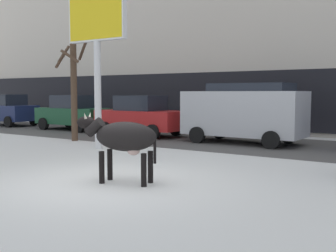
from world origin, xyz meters
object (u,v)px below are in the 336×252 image
at_px(cow_black, 123,138).
at_px(bare_tree_left_lot, 73,86).
at_px(car_navy_hatchback, 9,110).
at_px(car_red_sedan, 141,116).
at_px(billboard, 97,24).
at_px(car_darkgreen_sedan, 74,113).
at_px(pedestrian_by_cars, 213,115).
at_px(car_silver_van, 244,111).

xyz_separation_m(cow_black, bare_tree_left_lot, (-6.71, 4.92, 1.24)).
bearing_deg(cow_black, car_navy_hatchback, 152.25).
height_order(car_navy_hatchback, car_red_sedan, car_navy_hatchback).
bearing_deg(car_navy_hatchback, cow_black, -27.75).
bearing_deg(billboard, cow_black, -41.37).
bearing_deg(car_navy_hatchback, billboard, -21.47).
height_order(car_darkgreen_sedan, car_red_sedan, same).
distance_m(car_darkgreen_sedan, car_red_sedan, 4.75).
height_order(pedestrian_by_cars, bare_tree_left_lot, bare_tree_left_lot).
relative_size(car_navy_hatchback, car_red_sedan, 0.83).
relative_size(car_navy_hatchback, bare_tree_left_lot, 0.87).
xyz_separation_m(car_navy_hatchback, bare_tree_left_lot, (9.01, -3.35, 1.31)).
relative_size(billboard, bare_tree_left_lot, 1.37).
bearing_deg(pedestrian_by_cars, cow_black, -72.82).
xyz_separation_m(car_navy_hatchback, pedestrian_by_cars, (12.38, 2.52, -0.05)).
xyz_separation_m(car_navy_hatchback, car_darkgreen_sedan, (5.35, 0.11, -0.02)).
relative_size(car_silver_van, pedestrian_by_cars, 2.68).
height_order(car_darkgreen_sedan, bare_tree_left_lot, bare_tree_left_lot).
relative_size(cow_black, bare_tree_left_lot, 0.48).
xyz_separation_m(car_red_sedan, car_silver_van, (5.05, -0.05, 0.33)).
relative_size(billboard, car_red_sedan, 1.31).
xyz_separation_m(car_darkgreen_sedan, car_red_sedan, (4.74, -0.37, 0.00)).
distance_m(car_darkgreen_sedan, car_silver_van, 9.80).
bearing_deg(cow_black, pedestrian_by_cars, 107.18).
relative_size(car_navy_hatchback, car_darkgreen_sedan, 0.83).
relative_size(car_red_sedan, bare_tree_left_lot, 1.05).
bearing_deg(billboard, car_silver_van, 48.44).
xyz_separation_m(cow_black, car_red_sedan, (-5.63, 8.00, -0.09)).
distance_m(car_darkgreen_sedan, bare_tree_left_lot, 5.20).
distance_m(billboard, car_darkgreen_sedan, 8.35).
bearing_deg(car_navy_hatchback, bare_tree_left_lot, -20.39).
height_order(car_red_sedan, pedestrian_by_cars, car_red_sedan).
xyz_separation_m(pedestrian_by_cars, bare_tree_left_lot, (-3.38, -5.86, 1.36)).
distance_m(car_red_sedan, pedestrian_by_cars, 3.61).
xyz_separation_m(car_red_sedan, bare_tree_left_lot, (-1.09, -3.08, 1.33)).
bearing_deg(bare_tree_left_lot, pedestrian_by_cars, 60.06).
distance_m(billboard, bare_tree_left_lot, 3.40).
distance_m(car_navy_hatchback, car_silver_van, 15.15).
distance_m(car_silver_van, pedestrian_by_cars, 3.97).
bearing_deg(bare_tree_left_lot, car_navy_hatchback, 159.61).
distance_m(car_navy_hatchback, car_red_sedan, 10.09).
distance_m(cow_black, car_silver_van, 7.98).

